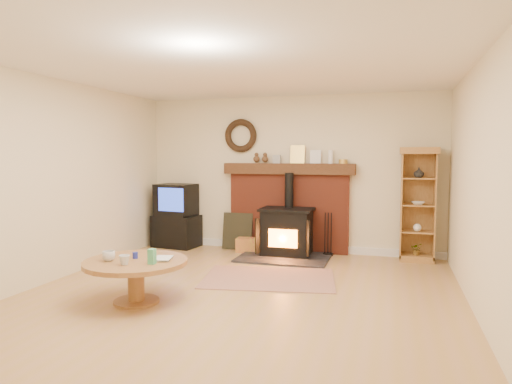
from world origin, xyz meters
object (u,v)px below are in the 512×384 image
(tv_unit, at_px, (176,217))
(curio_cabinet, at_px, (418,204))
(wood_stove, at_px, (286,233))
(coffee_table, at_px, (135,268))

(tv_unit, bearing_deg, curio_cabinet, 1.19)
(tv_unit, bearing_deg, wood_stove, -5.38)
(tv_unit, relative_size, coffee_table, 0.99)
(wood_stove, distance_m, tv_unit, 2.05)
(curio_cabinet, xyz_separation_m, coffee_table, (-3.04, -3.01, -0.49))
(curio_cabinet, bearing_deg, coffee_table, -135.31)
(tv_unit, distance_m, curio_cabinet, 4.04)
(tv_unit, relative_size, curio_cabinet, 0.64)
(wood_stove, xyz_separation_m, tv_unit, (-2.04, 0.19, 0.15))
(wood_stove, bearing_deg, coffee_table, -111.22)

